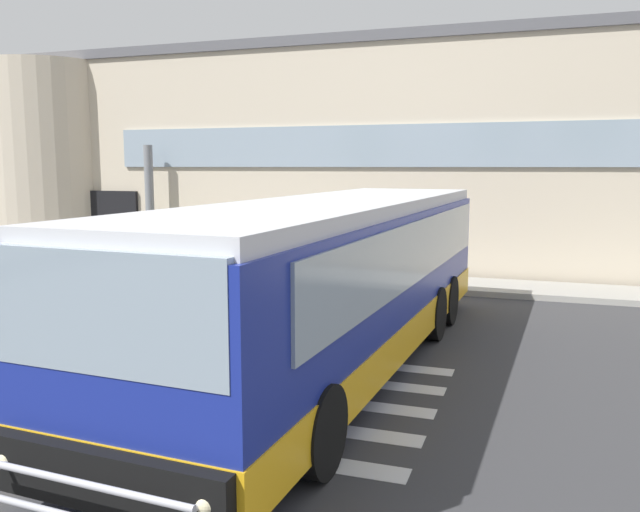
% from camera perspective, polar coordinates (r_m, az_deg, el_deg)
% --- Properties ---
extents(ground_plane, '(80.00, 90.00, 0.02)m').
position_cam_1_polar(ground_plane, '(13.80, -4.59, -5.61)').
color(ground_plane, '#353538').
rests_on(ground_plane, ground).
extents(bay_paint_stripes, '(4.40, 3.96, 0.01)m').
position_cam_1_polar(bay_paint_stripes, '(9.34, -3.55, -12.21)').
color(bay_paint_stripes, silver).
rests_on(bay_paint_stripes, ground).
extents(terminal_building, '(25.19, 13.80, 7.03)m').
position_cam_1_polar(terminal_building, '(24.70, 4.73, 8.61)').
color(terminal_building, beige).
rests_on(terminal_building, ground).
extents(boarding_curb, '(27.39, 2.00, 0.15)m').
position_cam_1_polar(boarding_curb, '(18.19, 1.43, -1.99)').
color(boarding_curb, '#9E9B93').
rests_on(boarding_curb, ground).
extents(entry_support_column, '(0.28, 0.28, 3.74)m').
position_cam_1_polar(entry_support_column, '(21.31, -14.86, 4.47)').
color(entry_support_column, slate).
rests_on(entry_support_column, boarding_curb).
extents(bus_main_foreground, '(3.55, 11.39, 2.70)m').
position_cam_1_polar(bus_main_foreground, '(10.27, 1.21, -2.63)').
color(bus_main_foreground, navy).
rests_on(bus_main_foreground, ground).
extents(passenger_near_column, '(0.44, 0.45, 1.68)m').
position_cam_1_polar(passenger_near_column, '(20.35, -13.99, 1.69)').
color(passenger_near_column, '#4C4233').
rests_on(passenger_near_column, boarding_curb).
extents(passenger_by_doorway, '(0.50, 0.52, 1.68)m').
position_cam_1_polar(passenger_by_doorway, '(19.76, -12.37, 1.66)').
color(passenger_by_doorway, '#1E2338').
rests_on(passenger_by_doorway, boarding_curb).
extents(safety_bollard_yellow, '(0.18, 0.18, 0.90)m').
position_cam_1_polar(safety_bollard_yellow, '(16.82, 2.22, -1.52)').
color(safety_bollard_yellow, yellow).
rests_on(safety_bollard_yellow, ground).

